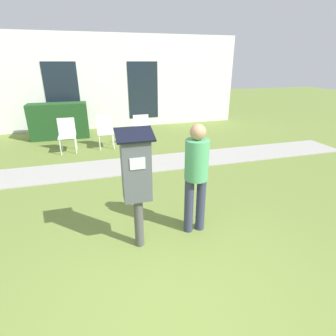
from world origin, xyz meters
name	(u,v)px	position (x,y,z in m)	size (l,w,h in m)	color
ground_plane	(168,313)	(0.00, 0.00, 0.00)	(40.00, 40.00, 0.00)	olive
sidewalk	(120,167)	(0.00, 4.01, 0.01)	(12.00, 1.10, 0.02)	#A3A099
building_facade	(103,83)	(0.00, 8.22, 1.60)	(10.00, 0.26, 3.20)	white
parking_meter	(137,176)	(-0.07, 1.11, 1.02)	(0.44, 0.31, 1.59)	#4C4C4C
person_standing	(196,171)	(0.76, 1.23, 0.93)	(0.32, 0.32, 1.58)	#333851
outdoor_chair_left	(67,132)	(-1.21, 5.59, 0.53)	(0.44, 0.44, 0.90)	white
outdoor_chair_middle	(105,129)	(-0.20, 5.72, 0.53)	(0.44, 0.44, 0.90)	white
outdoor_chair_right	(142,128)	(0.81, 5.47, 0.53)	(0.44, 0.44, 0.90)	white
hedge_row	(59,121)	(-1.53, 7.09, 0.55)	(1.75, 0.60, 1.10)	#1E471E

